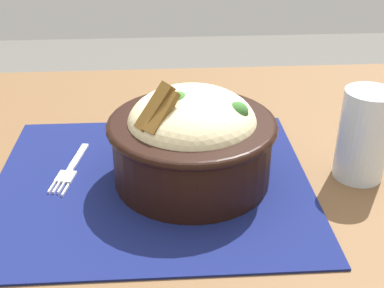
{
  "coord_description": "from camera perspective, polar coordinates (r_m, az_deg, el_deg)",
  "views": [
    {
      "loc": [
        -0.04,
        0.52,
        1.07
      ],
      "look_at": [
        -0.08,
        -0.02,
        0.77
      ],
      "focal_mm": 46.95,
      "sensor_mm": 36.0,
      "label": 1
    }
  ],
  "objects": [
    {
      "name": "table",
      "position": [
        0.67,
        -6.46,
        -9.59
      ],
      "size": [
        1.32,
        0.86,
        0.72
      ],
      "color": "brown",
      "rests_on": "ground_plane"
    },
    {
      "name": "fork",
      "position": [
        0.68,
        -13.66,
        -2.83
      ],
      "size": [
        0.04,
        0.12,
        0.0
      ],
      "color": "silver",
      "rests_on": "placemat"
    },
    {
      "name": "bowl",
      "position": [
        0.62,
        -0.0,
        0.73
      ],
      "size": [
        0.21,
        0.21,
        0.14
      ],
      "color": "black",
      "rests_on": "placemat"
    },
    {
      "name": "placemat",
      "position": [
        0.64,
        -4.5,
        -4.33
      ],
      "size": [
        0.4,
        0.35,
        0.0
      ],
      "primitive_type": "cube",
      "rotation": [
        0.0,
        0.0,
        -0.01
      ],
      "color": "#11194C",
      "rests_on": "table"
    },
    {
      "name": "drinking_glass",
      "position": [
        0.67,
        18.83,
        0.37
      ],
      "size": [
        0.06,
        0.06,
        0.12
      ],
      "color": "silver",
      "rests_on": "table"
    }
  ]
}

